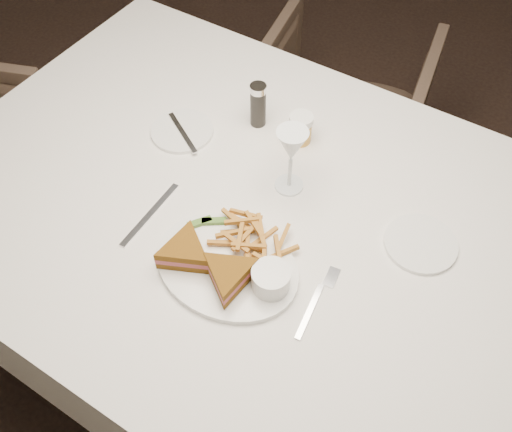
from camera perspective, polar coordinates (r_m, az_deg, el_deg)
The scene contains 4 objects.
ground at distance 2.01m, azimuth 8.31°, elevation -10.90°, with size 5.00×5.00×0.00m, color black.
table at distance 1.61m, azimuth 0.76°, elevation -7.97°, with size 1.63×1.09×0.75m, color silver.
chair_far at distance 2.25m, azimuth 8.41°, elevation 11.11°, with size 0.61×0.57×0.63m, color #48372C.
table_setting at distance 1.23m, azimuth -0.68°, elevation -0.93°, with size 0.81×0.64×0.18m.
Camera 1 is at (0.12, -0.93, 1.78)m, focal length 40.00 mm.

